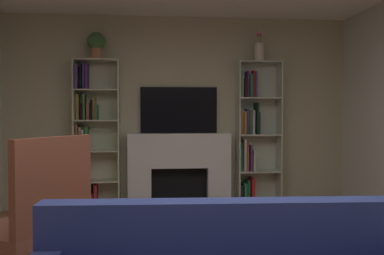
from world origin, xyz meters
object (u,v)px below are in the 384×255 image
tv (179,110)px  bookshelf_right (253,136)px  vase_with_flowers (259,51)px  armchair (36,219)px  fireplace (179,169)px  bookshelf_left (92,138)px  potted_plant (96,44)px

tv → bookshelf_right: bookshelf_right is taller
bookshelf_right → vase_with_flowers: size_ratio=5.06×
vase_with_flowers → armchair: size_ratio=0.35×
fireplace → armchair: (-1.18, -2.74, 0.03)m
bookshelf_left → bookshelf_right: bearing=0.1°
tv → bookshelf_right: 1.10m
bookshelf_left → vase_with_flowers: 2.57m
potted_plant → armchair: 3.19m
potted_plant → tv: bearing=6.2°
bookshelf_left → vase_with_flowers: (2.28, -0.05, 1.19)m
bookshelf_left → armchair: size_ratio=1.75×
fireplace → bookshelf_right: (1.04, 0.03, 0.44)m
tv → bookshelf_right: (1.04, -0.07, -0.37)m
bookshelf_right → potted_plant: potted_plant is taller
fireplace → potted_plant: (-1.11, -0.02, 1.69)m
bookshelf_left → potted_plant: 1.26m
bookshelf_left → vase_with_flowers: size_ratio=5.06×
fireplace → tv: bearing=90.0°
potted_plant → vase_with_flowers: 2.21m
bookshelf_left → potted_plant: (0.07, -0.05, 1.26)m
fireplace → potted_plant: potted_plant is taller
tv → vase_with_flowers: bearing=-6.2°
fireplace → armchair: 2.99m
fireplace → vase_with_flowers: size_ratio=3.73×
tv → potted_plant: 1.42m
tv → potted_plant: size_ratio=2.94×
potted_plant → armchair: bearing=-91.6°
fireplace → bookshelf_left: bearing=178.9°
bookshelf_right → tv: bearing=176.1°
bookshelf_left → potted_plant: size_ratio=5.65×
vase_with_flowers → tv: bearing=173.8°
tv → bookshelf_left: bookshelf_left is taller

